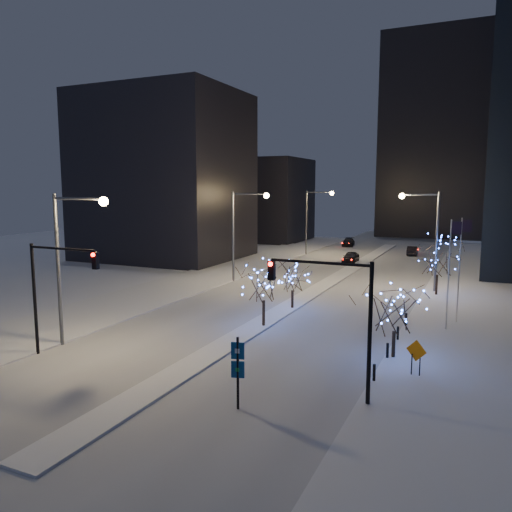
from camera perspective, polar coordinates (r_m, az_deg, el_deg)
The scene contains 25 objects.
ground at distance 28.45m, azimuth -9.64°, elevation -13.68°, with size 160.00×160.00×0.00m, color white.
road at distance 59.68m, azimuth 9.55°, elevation -2.30°, with size 20.00×130.00×0.02m, color silver.
median at distance 54.93m, azimuth 8.19°, elevation -3.08°, with size 2.00×80.00×0.15m, color silver.
east_sidewalk at distance 43.07m, azimuth 23.88°, elevation -6.71°, with size 10.00×90.00×0.15m, color silver.
west_sidewalk at distance 51.94m, azimuth -10.08°, elevation -3.75°, with size 8.00×90.00×0.15m, color silver.
filler_west_near at distance 75.34m, azimuth -10.46°, elevation 8.92°, with size 22.00×18.00×24.00m, color black.
filler_west_far at distance 100.60m, azimuth 0.43°, elevation 6.45°, with size 18.00×16.00×16.00m, color black.
horizon_block at distance 114.67m, azimuth 20.40°, elevation 12.64°, with size 24.00×14.00×42.00m, color black.
street_lamp_w_near at distance 34.01m, azimuth -20.54°, elevation 0.77°, with size 4.40×0.56×10.00m.
street_lamp_w_mid at distance 54.52m, azimuth -1.64°, elevation 3.73°, with size 4.40×0.56×10.00m.
street_lamp_w_far at distance 77.71m, azimuth 6.53°, elevation 4.90°, with size 4.40×0.56×10.00m.
street_lamp_east at distance 52.20m, azimuth 19.02°, elevation 3.07°, with size 3.90×0.56×10.00m.
traffic_signal_west at distance 32.53m, azimuth -22.26°, elevation -2.71°, with size 5.26×0.43×7.00m.
traffic_signal_east at distance 24.27m, azimuth 9.34°, elevation -5.66°, with size 5.26×0.43×7.00m.
flagpoles at distance 39.50m, azimuth 21.84°, elevation -0.87°, with size 1.35×2.60×8.00m.
bollards at distance 33.63m, azimuth 15.38°, elevation -9.37°, with size 0.16×12.16×0.90m.
car_near at distance 70.79m, azimuth 10.77°, elevation -0.13°, with size 1.81×4.50×1.53m, color black.
car_mid at distance 80.99m, azimuth 17.44°, elevation 0.58°, with size 1.48×4.24×1.40m, color black.
car_far at distance 90.89m, azimuth 10.51°, elevation 1.57°, with size 1.96×4.83×1.40m, color black.
holiday_tree_median_near at distance 36.94m, azimuth 0.88°, elevation -2.99°, with size 4.73×4.73×4.99m.
holiday_tree_median_far at distance 42.68m, azimuth 4.20°, elevation -2.40°, with size 3.86×3.86×4.09m.
holiday_tree_plaza_near at distance 31.26m, azimuth 15.60°, elevation -5.55°, with size 4.79×4.79×5.03m.
holiday_tree_plaza_far at distance 50.74m, azimuth 20.08°, elevation -0.16°, with size 4.60×4.60×5.63m.
wayfinding_sign at distance 23.80m, azimuth -2.09°, elevation -12.38°, with size 0.62×0.23×3.52m.
construction_sign at distance 29.14m, azimuth 17.84°, elevation -10.60°, with size 1.14×0.50×2.00m.
Camera 1 is at (15.04, -21.82, 10.37)m, focal length 35.00 mm.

